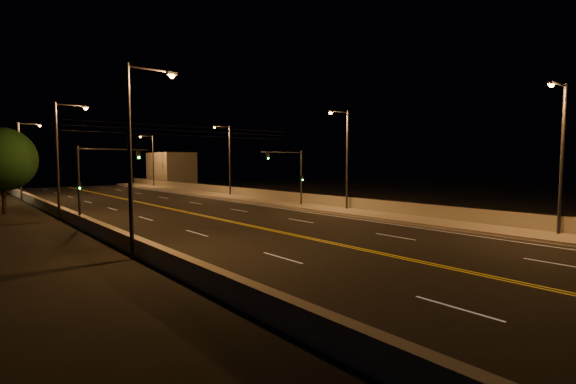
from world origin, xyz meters
TOP-DOWN VIEW (x-y plane):
  - ground at (0.00, 0.00)m, footprint 160.00×160.00m
  - road at (0.00, 20.00)m, footprint 18.00×120.00m
  - sidewalk at (10.80, 20.00)m, footprint 3.60×120.00m
  - curb at (8.93, 20.00)m, footprint 0.14×120.00m
  - parapet_wall at (12.45, 20.00)m, footprint 0.30×120.00m
  - jersey_barrier at (-9.76, 20.00)m, footprint 0.45×120.00m
  - distant_building_right at (16.50, 71.26)m, footprint 6.00×10.00m
  - parapet_rail at (12.45, 20.00)m, footprint 0.06×120.00m
  - lane_markings at (0.00, 19.93)m, footprint 17.32×116.00m
  - streetlight_0 at (11.53, 3.88)m, footprint 2.55×0.28m
  - streetlight_1 at (11.53, 21.32)m, footprint 2.55×0.28m
  - streetlight_2 at (11.53, 42.02)m, footprint 2.55×0.28m
  - streetlight_3 at (11.53, 68.20)m, footprint 2.55×0.28m
  - streetlight_4 at (-9.93, 14.98)m, footprint 2.55×0.28m
  - streetlight_5 at (-9.93, 31.71)m, footprint 2.55×0.28m
  - streetlight_6 at (-9.93, 53.35)m, footprint 2.55×0.28m
  - traffic_signal_right at (9.96, 26.86)m, footprint 5.11×0.31m
  - traffic_signal_left at (-8.76, 26.86)m, footprint 5.11×0.31m
  - overhead_wires at (0.00, 29.50)m, footprint 22.00×0.03m
  - tree_0 at (-13.08, 39.96)m, footprint 5.71×5.71m

SIDE VIEW (x-z plane):
  - ground at x=0.00m, z-range 0.00..0.00m
  - road at x=0.00m, z-range 0.00..0.02m
  - lane_markings at x=0.00m, z-range 0.02..0.02m
  - curb at x=8.93m, z-range 0.00..0.15m
  - sidewalk at x=10.80m, z-range 0.00..0.30m
  - jersey_barrier at x=-9.76m, z-range 0.00..0.91m
  - parapet_wall at x=12.45m, z-range 0.30..1.30m
  - parapet_rail at x=12.45m, z-range 1.30..1.36m
  - distant_building_right at x=16.50m, z-range 0.00..6.35m
  - traffic_signal_right at x=9.96m, z-range 0.80..6.58m
  - traffic_signal_left at x=-8.76m, z-range 0.80..6.58m
  - tree_0 at x=-13.08m, z-range 1.01..8.75m
  - streetlight_0 at x=11.53m, z-range 0.71..10.03m
  - streetlight_1 at x=11.53m, z-range 0.71..10.03m
  - streetlight_2 at x=11.53m, z-range 0.71..10.03m
  - streetlight_3 at x=11.53m, z-range 0.71..10.03m
  - streetlight_4 at x=-9.93m, z-range 0.71..10.03m
  - streetlight_5 at x=-9.93m, z-range 0.71..10.03m
  - streetlight_6 at x=-9.93m, z-range 0.71..10.03m
  - overhead_wires at x=0.00m, z-range 6.98..7.81m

